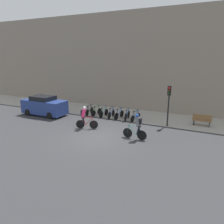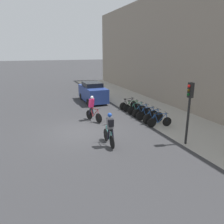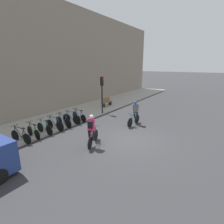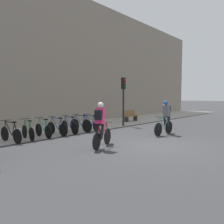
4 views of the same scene
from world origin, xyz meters
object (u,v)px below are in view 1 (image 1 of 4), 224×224
Objects in this scene: cyclist_grey at (137,126)px; parked_car at (44,106)px; bench at (202,120)px; traffic_light_pole at (169,98)px; cyclist_pink at (85,117)px; parked_bike_1 at (96,112)px; parked_bike_4 at (119,114)px; parked_bike_2 at (104,113)px; parked_bike_6 at (135,117)px; parked_bike_3 at (111,113)px; parked_bike_5 at (127,115)px; parked_bike_0 at (89,111)px.

parked_car is at bearing 168.37° from cyclist_grey.
traffic_light_pole is at bearing -152.43° from bench.
cyclist_pink reaches higher than bench.
parked_bike_1 is 0.93× the size of parked_bike_4.
bench is at bearing 12.52° from parked_car.
parked_bike_2 is 0.96× the size of parked_bike_6.
parked_bike_5 is at bearing 0.04° from parked_bike_3.
cyclist_grey is 1.06× the size of parked_bike_5.
parked_bike_1 is (-5.48, 4.03, -0.56)m from cyclist_grey.
cyclist_grey is 1.05× the size of parked_bike_4.
traffic_light_pole is (5.14, -0.20, 1.88)m from parked_bike_3.
cyclist_grey is at bearing -68.61° from parked_bike_6.
traffic_light_pole is (5.92, -0.20, 1.89)m from parked_bike_2.
parked_bike_0 is at bearing 27.29° from parked_car.
parked_bike_4 is at bearing 0.00° from parked_bike_0.
parked_bike_0 reaches higher than bench.
cyclist_grey reaches higher than cyclist_pink.
cyclist_grey is at bearing -59.66° from parked_bike_5.
bench is at bearing 8.20° from parked_bike_3.
parked_bike_0 is at bearing 179.99° from parked_bike_6.
parked_bike_4 is at bearing 70.78° from cyclist_pink.
cyclist_grey is 5.13m from parked_bike_4.
parked_bike_6 is at bearing -0.01° from parked_bike_0.
parked_bike_4 is at bearing -170.88° from bench.
parked_bike_0 is 1.14× the size of bench.
parked_bike_1 is (0.78, 0.00, -0.00)m from parked_bike_0.
traffic_light_pole is (6.70, -0.20, 1.89)m from parked_bike_1.
parked_bike_5 is 1.01× the size of parked_bike_6.
parked_bike_2 is at bearing 0.03° from parked_bike_0.
cyclist_pink is 3.74m from parked_bike_3.
cyclist_grey is at bearing -40.58° from parked_bike_2.
parked_bike_0 is at bearing -179.95° from parked_bike_1.
parked_bike_4 is 0.78m from parked_bike_5.
cyclist_grey is at bearing -125.91° from bench.
traffic_light_pole is at bearing -1.95° from parked_bike_2.
parked_bike_2 is 8.49m from bench.
cyclist_grey is at bearing -45.77° from parked_bike_3.
cyclist_pink reaches higher than parked_bike_1.
parked_bike_3 is at bearing 179.97° from parked_bike_6.
cyclist_pink is 4.43m from cyclist_grey.
parked_bike_5 reaches higher than parked_bike_0.
parked_car is (-11.27, -1.76, -1.38)m from traffic_light_pole.
parked_bike_5 is at bearing 0.02° from parked_bike_2.
traffic_light_pole reaches higher than parked_car.
parked_bike_6 is at bearing -0.18° from parked_bike_5.
parked_bike_1 is 0.48× the size of traffic_light_pole.
parked_bike_3 is (-3.92, 4.03, -0.55)m from cyclist_grey.
parked_bike_3 is 0.97× the size of parked_bike_4.
parked_bike_5 reaches higher than parked_bike_4.
parked_bike_4 is (1.56, -0.00, 0.01)m from parked_bike_2.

